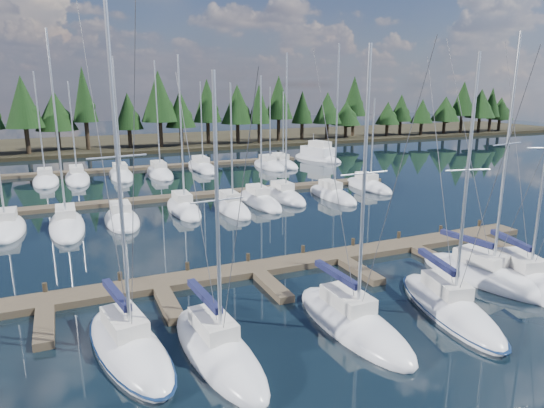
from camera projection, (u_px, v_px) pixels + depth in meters
name	position (u px, v px, depth m)	size (l,w,h in m)	color
ground	(202.00, 224.00, 41.33)	(260.00, 260.00, 0.00)	black
far_shore	(119.00, 144.00, 94.67)	(220.00, 30.00, 0.60)	black
main_dock	(258.00, 272.00, 30.03)	(44.00, 6.13, 0.90)	brown
back_docks	(159.00, 181.00, 58.71)	(50.00, 21.80, 0.40)	brown
front_sailboat_1	(129.00, 346.00, 21.34)	(4.16, 9.07, 15.95)	silver
front_sailboat_2	(217.00, 349.00, 21.13)	(3.21, 8.81, 12.87)	silver
front_sailboat_3	(352.00, 322.00, 23.58)	(3.08, 8.90, 14.01)	silver
front_sailboat_4	(449.00, 307.00, 25.17)	(4.62, 9.57, 13.78)	silver
front_sailboat_5	(485.00, 276.00, 29.30)	(4.45, 9.13, 15.09)	silver
front_sailboat_6	(524.00, 279.00, 28.75)	(4.85, 9.32, 14.85)	silver
back_sailboat_rows	(169.00, 187.00, 54.61)	(44.01, 34.17, 16.42)	silver
motor_yacht_right	(318.00, 156.00, 76.37)	(5.80, 10.30, 4.90)	silver
tree_line	(110.00, 109.00, 83.44)	(184.21, 12.00, 13.98)	black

